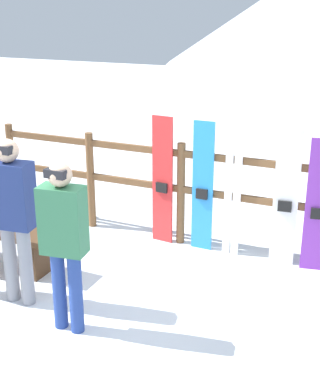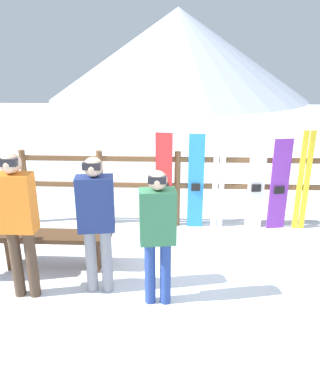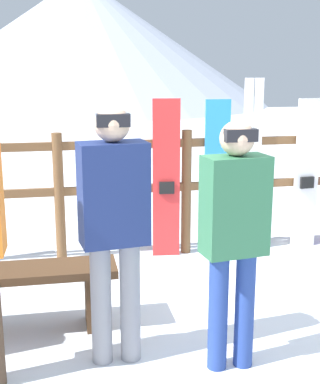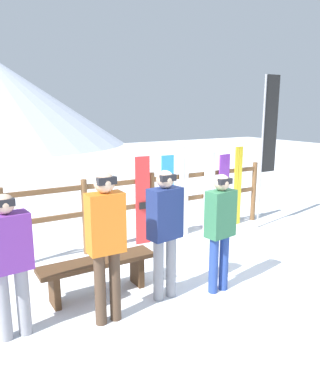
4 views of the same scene
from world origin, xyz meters
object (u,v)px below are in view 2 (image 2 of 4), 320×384
bench (54,242)px  person_plaid_green (158,229)px  ski_pair_white (219,176)px  snowboard_purple (279,185)px  person_orange (18,216)px  person_navy (96,216)px  snowboard_blue (196,182)px  snowboard_white (256,183)px  ski_pair_yellow (304,181)px  snowboard_red (164,181)px

bench → person_plaid_green: 1.69m
ski_pair_white → snowboard_purple: 0.99m
person_orange → person_navy: bearing=9.6°
snowboard_blue → snowboard_white: bearing=-0.0°
ski_pair_white → snowboard_purple: (0.98, -0.00, -0.14)m
ski_pair_yellow → bench: bearing=-159.2°
person_plaid_green → snowboard_white: person_plaid_green is taller
person_plaid_green → ski_pair_white: 2.28m
snowboard_red → snowboard_purple: snowboard_red is taller
person_plaid_green → bench: bearing=153.0°
ski_pair_white → snowboard_purple: bearing=-0.2°
person_navy → person_orange: person_orange is taller
bench → person_navy: 1.06m
snowboard_white → person_plaid_green: bearing=-125.3°
person_navy → snowboard_white: bearing=40.7°
person_navy → ski_pair_yellow: 3.51m
snowboard_purple → ski_pair_yellow: size_ratio=0.92×
snowboard_purple → ski_pair_yellow: bearing=0.5°
snowboard_blue → ski_pair_white: (0.37, 0.00, 0.11)m
person_navy → snowboard_blue: person_navy is taller
person_plaid_green → snowboard_red: bearing=90.1°
person_orange → ski_pair_yellow: (3.79, 2.04, -0.21)m
bench → person_navy: (0.71, -0.51, 0.61)m
person_navy → ski_pair_white: size_ratio=0.94×
person_plaid_green → snowboard_blue: size_ratio=1.01×
ski_pair_white → person_plaid_green: bearing=-112.7°
person_plaid_green → snowboard_red: (-0.00, 2.10, -0.14)m
snowboard_white → person_orange: bearing=-146.2°
snowboard_white → ski_pair_yellow: bearing=0.3°
person_plaid_green → snowboard_blue: person_plaid_green is taller
person_plaid_green → ski_pair_yellow: (2.23, 2.11, -0.11)m
bench → snowboard_purple: (3.28, 1.38, 0.38)m
bench → person_orange: bearing=-102.0°
bench → person_plaid_green: bearing=-27.0°
snowboard_red → ski_pair_white: size_ratio=0.89×
snowboard_white → snowboard_purple: snowboard_white is taller
snowboard_purple → snowboard_blue: bearing=180.0°
snowboard_red → snowboard_white: bearing=-0.0°
person_orange → snowboard_purple: 3.99m
person_orange → snowboard_purple: size_ratio=1.16×
snowboard_purple → snowboard_white: bearing=180.0°
ski_pair_white → person_navy: bearing=-130.0°
snowboard_red → bench: bearing=-135.7°
ski_pair_white → snowboard_white: (0.61, -0.00, -0.11)m
bench → snowboard_blue: 2.41m
person_navy → person_orange: size_ratio=0.96×
person_plaid_green → ski_pair_white: bearing=67.3°
person_orange → snowboard_white: person_orange is taller
snowboard_blue → snowboard_red: bearing=180.0°
person_orange → snowboard_red: person_orange is taller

